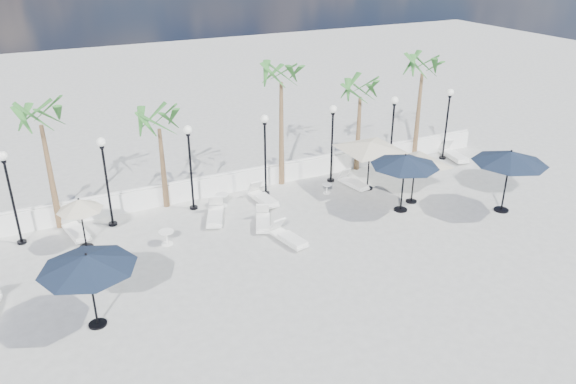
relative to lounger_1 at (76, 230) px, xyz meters
name	(u,v)px	position (x,y,z in m)	size (l,w,h in m)	color
ground	(337,259)	(8.48, -6.22, -0.24)	(100.00, 100.00, 0.00)	gray
balustrade	(257,177)	(8.48, 1.28, 0.23)	(26.00, 0.30, 1.01)	white
lamppost_0	(9,185)	(-2.02, 0.28, 2.25)	(0.36, 0.36, 3.84)	black
lamppost_1	(105,170)	(1.48, 0.28, 2.25)	(0.36, 0.36, 3.84)	black
lamppost_2	(190,156)	(4.98, 0.28, 2.25)	(0.36, 0.36, 3.84)	black
lamppost_3	(265,144)	(8.48, 0.28, 2.25)	(0.36, 0.36, 3.84)	black
lamppost_4	(332,133)	(11.98, 0.28, 2.25)	(0.36, 0.36, 3.84)	black
lamppost_5	(393,123)	(15.48, 0.28, 2.25)	(0.36, 0.36, 3.84)	black
lamppost_6	(448,114)	(18.98, 0.28, 2.25)	(0.36, 0.36, 3.84)	black
palm_0	(40,122)	(-0.52, 1.08, 4.29)	(2.60, 2.60, 5.50)	brown
palm_1	(159,125)	(3.98, 1.08, 3.52)	(2.60, 2.60, 4.70)	brown
palm_2	(281,80)	(9.68, 1.08, 4.88)	(2.60, 2.60, 6.10)	brown
palm_3	(360,94)	(13.98, 1.08, 3.71)	(2.60, 2.60, 4.90)	brown
palm_4	(422,71)	(17.68, 1.08, 4.49)	(2.60, 2.60, 5.70)	brown
lounger_1	(76,230)	(0.00, 0.00, 0.00)	(0.96, 1.99, 0.71)	silver
lounger_2	(288,237)	(7.44, -4.25, -0.01)	(0.98, 1.95, 0.70)	silver
lounger_3	(263,221)	(7.09, -2.55, -0.02)	(1.22, 1.85, 0.66)	silver
lounger_4	(215,215)	(5.48, -1.17, 0.01)	(1.34, 2.08, 0.75)	silver
lounger_5	(263,197)	(8.01, -0.48, 0.00)	(0.83, 1.99, 0.73)	silver
lounger_6	(353,182)	(12.61, -0.78, -0.02)	(0.83, 1.80, 0.65)	silver
lounger_7	(453,154)	(19.48, 0.00, 0.02)	(1.00, 2.18, 0.79)	silver
side_table_0	(167,236)	(3.09, -2.32, 0.11)	(0.59, 0.59, 0.58)	silver
side_table_1	(222,199)	(6.21, -0.02, 0.11)	(0.59, 0.59, 0.58)	silver
side_table_2	(327,188)	(11.10, -0.88, 0.03)	(0.46, 0.46, 0.45)	silver
parasol_navy_left	(87,262)	(-0.17, -6.31, 2.03)	(2.92, 2.92, 2.58)	black
parasol_navy_mid	(405,161)	(13.12, -3.89, 2.09)	(2.96, 2.96, 2.65)	black
parasol_navy_right	(510,157)	(17.08, -5.86, 2.26)	(3.17, 3.17, 2.84)	black
parasol_cream_sq_a	(370,142)	(13.10, -1.28, 2.11)	(5.17, 5.17, 2.54)	black
parasol_cream_sq_b	(416,156)	(14.08, -3.40, 1.96)	(4.76, 4.76, 2.39)	black
parasol_cream_small	(79,205)	(0.21, -1.19, 1.57)	(1.73, 1.73, 2.12)	black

